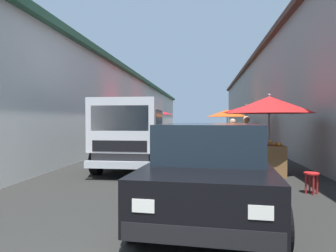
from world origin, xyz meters
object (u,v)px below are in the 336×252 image
at_px(fruit_stall_far_left, 245,116).
at_px(plastic_stool, 312,178).
at_px(hatchback_car, 211,167).
at_px(fruit_stall_far_right, 135,112).
at_px(fruit_stall_mid_lane, 227,116).
at_px(vendor_in_shade, 233,138).
at_px(vendor_by_crates, 246,137).
at_px(fruit_stall_near_right, 154,115).
at_px(delivery_truck, 133,136).
at_px(fruit_stall_near_left, 270,112).

height_order(fruit_stall_far_left, plastic_stool, fruit_stall_far_left).
relative_size(hatchback_car, plastic_stool, 9.25).
xyz_separation_m(fruit_stall_far_right, hatchback_car, (-9.19, -3.41, -1.15)).
height_order(fruit_stall_mid_lane, hatchback_car, fruit_stall_mid_lane).
distance_m(vendor_in_shade, plastic_stool, 4.10).
bearing_deg(fruit_stall_far_left, vendor_in_shade, 167.00).
bearing_deg(fruit_stall_mid_lane, vendor_in_shade, 177.18).
height_order(fruit_stall_mid_lane, vendor_by_crates, fruit_stall_mid_lane).
bearing_deg(vendor_by_crates, hatchback_car, 166.14).
xyz_separation_m(hatchback_car, plastic_stool, (1.48, -2.07, -0.41)).
xyz_separation_m(fruit_stall_far_left, fruit_stall_mid_lane, (4.84, 0.50, 0.03)).
height_order(fruit_stall_near_right, hatchback_car, fruit_stall_near_right).
height_order(fruit_stall_far_left, hatchback_car, fruit_stall_far_left).
distance_m(delivery_truck, vendor_by_crates, 3.63).
relative_size(hatchback_car, vendor_by_crates, 2.47).
distance_m(fruit_stall_near_right, vendor_by_crates, 10.76).
distance_m(fruit_stall_mid_lane, delivery_truck, 11.08).
relative_size(fruit_stall_far_right, delivery_truck, 0.49).
distance_m(hatchback_car, delivery_truck, 4.34).
xyz_separation_m(fruit_stall_far_right, vendor_by_crates, (-4.23, -4.63, -0.95)).
bearing_deg(vendor_by_crates, fruit_stall_far_left, -6.90).
height_order(delivery_truck, vendor_by_crates, delivery_truck).
bearing_deg(hatchback_car, vendor_in_shade, -8.76).
bearing_deg(fruit_stall_near_left, fruit_stall_far_left, -0.74).
bearing_deg(vendor_by_crates, fruit_stall_near_right, 25.86).
xyz_separation_m(delivery_truck, vendor_in_shade, (1.61, -3.02, -0.15)).
relative_size(fruit_stall_far_left, delivery_truck, 0.45).
height_order(fruit_stall_near_right, plastic_stool, fruit_stall_near_right).
height_order(fruit_stall_near_left, fruit_stall_far_right, fruit_stall_far_right).
height_order(fruit_stall_near_left, plastic_stool, fruit_stall_near_left).
bearing_deg(fruit_stall_far_left, fruit_stall_mid_lane, 5.91).
xyz_separation_m(fruit_stall_near_right, vendor_in_shade, (-9.27, -4.28, -0.93)).
relative_size(fruit_stall_near_left, fruit_stall_far_right, 0.99).
distance_m(fruit_stall_near_left, fruit_stall_near_right, 12.05).
bearing_deg(fruit_stall_mid_lane, fruit_stall_far_left, -174.09).
xyz_separation_m(vendor_by_crates, plastic_stool, (-3.49, -0.85, -0.61)).
bearing_deg(delivery_truck, vendor_by_crates, -70.23).
bearing_deg(fruit_stall_near_right, vendor_in_shade, -155.24).
xyz_separation_m(fruit_stall_far_left, vendor_by_crates, (-4.44, 0.54, -0.74)).
height_order(hatchback_car, delivery_truck, delivery_truck).
relative_size(vendor_by_crates, plastic_stool, 3.75).
height_order(fruit_stall_far_right, fruit_stall_mid_lane, fruit_stall_far_right).
distance_m(fruit_stall_near_right, plastic_stool, 14.33).
xyz_separation_m(fruit_stall_near_left, vendor_in_shade, (1.63, 0.87, -0.83)).
bearing_deg(fruit_stall_near_right, vendor_by_crates, -154.14).
bearing_deg(fruit_stall_mid_lane, hatchback_car, 174.94).
relative_size(fruit_stall_near_left, delivery_truck, 0.49).
relative_size(fruit_stall_near_right, fruit_stall_far_left, 1.12).
relative_size(fruit_stall_far_left, vendor_by_crates, 1.37).
relative_size(delivery_truck, plastic_stool, 11.34).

